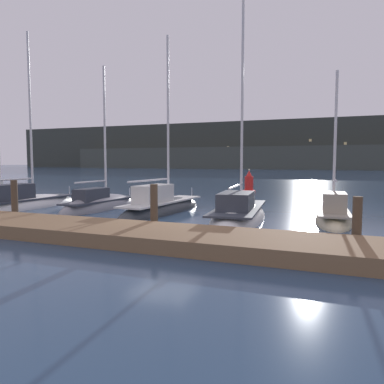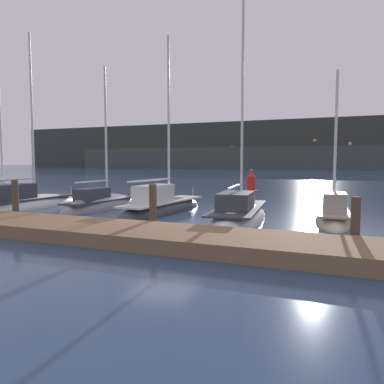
# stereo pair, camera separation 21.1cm
# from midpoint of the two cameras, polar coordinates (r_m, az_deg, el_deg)

# --- Properties ---
(ground_plane) EXTENTS (400.00, 400.00, 0.00)m
(ground_plane) POSITION_cam_midpoint_polar(r_m,az_deg,el_deg) (14.72, -4.06, -5.55)
(ground_plane) COLOR navy
(dock) EXTENTS (36.63, 2.80, 0.45)m
(dock) POSITION_cam_midpoint_polar(r_m,az_deg,el_deg) (12.59, -9.08, -6.31)
(dock) COLOR brown
(dock) RESTS_ON ground
(mooring_pile_1) EXTENTS (0.28, 0.28, 1.80)m
(mooring_pile_1) POSITION_cam_midpoint_polar(r_m,az_deg,el_deg) (18.17, -25.02, -1.16)
(mooring_pile_1) COLOR #4C3D2D
(mooring_pile_1) RESTS_ON ground
(mooring_pile_2) EXTENTS (0.28, 0.28, 1.78)m
(mooring_pile_2) POSITION_cam_midpoint_polar(r_m,az_deg,el_deg) (13.90, -5.53, -2.45)
(mooring_pile_2) COLOR #4C3D2D
(mooring_pile_2) RESTS_ON ground
(mooring_pile_3) EXTENTS (0.28, 0.28, 1.57)m
(mooring_pile_3) POSITION_cam_midpoint_polar(r_m,az_deg,el_deg) (12.29, 24.08, -4.30)
(mooring_pile_3) COLOR #4C3D2D
(mooring_pile_3) RESTS_ON ground
(sailboat_berth_2) EXTENTS (1.90, 8.00, 10.49)m
(sailboat_berth_2) POSITION_cam_midpoint_polar(r_m,az_deg,el_deg) (22.82, -23.88, -1.92)
(sailboat_berth_2) COLOR white
(sailboat_berth_2) RESTS_ON ground
(sailboat_berth_3) EXTENTS (1.72, 6.27, 8.58)m
(sailboat_berth_3) POSITION_cam_midpoint_polar(r_m,az_deg,el_deg) (21.03, -13.42, -2.28)
(sailboat_berth_3) COLOR gray
(sailboat_berth_3) RESTS_ON ground
(sailboat_berth_4) EXTENTS (2.14, 7.61, 9.72)m
(sailboat_berth_4) POSITION_cam_midpoint_polar(r_m,az_deg,el_deg) (19.20, -4.23, -2.67)
(sailboat_berth_4) COLOR #2D3338
(sailboat_berth_4) RESTS_ON ground
(sailboat_berth_5) EXTENTS (3.04, 7.73, 11.01)m
(sailboat_berth_5) POSITION_cam_midpoint_polar(r_m,az_deg,el_deg) (17.01, 7.49, -3.74)
(sailboat_berth_5) COLOR white
(sailboat_berth_5) RESTS_ON ground
(sailboat_berth_6) EXTENTS (1.80, 5.15, 7.06)m
(sailboat_berth_6) POSITION_cam_midpoint_polar(r_m,az_deg,el_deg) (17.13, 21.08, -3.87)
(sailboat_berth_6) COLOR beige
(sailboat_berth_6) RESTS_ON ground
(channel_buoy) EXTENTS (1.09, 1.09, 1.97)m
(channel_buoy) POSITION_cam_midpoint_polar(r_m,az_deg,el_deg) (31.95, 9.19, 1.29)
(channel_buoy) COLOR red
(channel_buoy) RESTS_ON ground
(hillside_backdrop) EXTENTS (240.00, 23.00, 16.00)m
(hillside_backdrop) POSITION_cam_midpoint_polar(r_m,az_deg,el_deg) (130.20, 18.99, 6.58)
(hillside_backdrop) COLOR #333833
(hillside_backdrop) RESTS_ON ground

